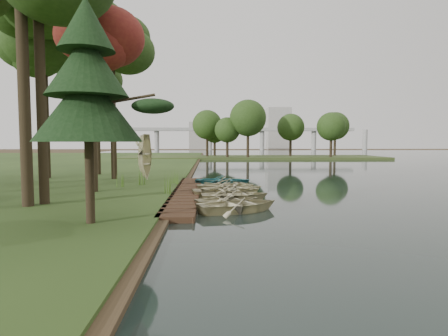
{
  "coord_description": "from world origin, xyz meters",
  "views": [
    {
      "loc": [
        -0.22,
        -22.52,
        3.25
      ],
      "look_at": [
        0.7,
        0.8,
        1.62
      ],
      "focal_mm": 30.0,
      "sensor_mm": 36.0,
      "label": 1
    }
  ],
  "objects_px": {
    "stored_rowboat": "(146,175)",
    "boardwalk": "(187,193)",
    "rowboat_0": "(239,203)",
    "pine_tree": "(87,84)",
    "rowboat_1": "(228,199)",
    "rowboat_2": "(235,194)"
  },
  "relations": [
    {
      "from": "rowboat_0",
      "to": "stored_rowboat",
      "type": "distance_m",
      "value": 13.7
    },
    {
      "from": "rowboat_0",
      "to": "rowboat_1",
      "type": "height_order",
      "value": "rowboat_0"
    },
    {
      "from": "boardwalk",
      "to": "rowboat_0",
      "type": "xyz_separation_m",
      "value": [
        2.73,
        -5.57,
        0.3
      ]
    },
    {
      "from": "stored_rowboat",
      "to": "boardwalk",
      "type": "bearing_deg",
      "value": -136.07
    },
    {
      "from": "stored_rowboat",
      "to": "pine_tree",
      "type": "bearing_deg",
      "value": -161.93
    },
    {
      "from": "boardwalk",
      "to": "rowboat_1",
      "type": "distance_m",
      "value": 4.6
    },
    {
      "from": "rowboat_0",
      "to": "rowboat_2",
      "type": "distance_m",
      "value": 3.13
    },
    {
      "from": "stored_rowboat",
      "to": "rowboat_0",
      "type": "bearing_deg",
      "value": -136.91
    },
    {
      "from": "rowboat_1",
      "to": "pine_tree",
      "type": "distance_m",
      "value": 8.73
    },
    {
      "from": "stored_rowboat",
      "to": "rowboat_1",
      "type": "bearing_deg",
      "value": -135.12
    },
    {
      "from": "boardwalk",
      "to": "pine_tree",
      "type": "bearing_deg",
      "value": -108.28
    },
    {
      "from": "pine_tree",
      "to": "stored_rowboat",
      "type": "bearing_deg",
      "value": 92.13
    },
    {
      "from": "rowboat_0",
      "to": "pine_tree",
      "type": "xyz_separation_m",
      "value": [
        -5.67,
        -3.33,
        4.84
      ]
    },
    {
      "from": "boardwalk",
      "to": "rowboat_2",
      "type": "distance_m",
      "value": 3.71
    },
    {
      "from": "rowboat_2",
      "to": "stored_rowboat",
      "type": "xyz_separation_m",
      "value": [
        -6.29,
        9.06,
        0.23
      ]
    },
    {
      "from": "rowboat_0",
      "to": "rowboat_2",
      "type": "bearing_deg",
      "value": -22.02
    },
    {
      "from": "rowboat_1",
      "to": "stored_rowboat",
      "type": "distance_m",
      "value": 12.09
    },
    {
      "from": "boardwalk",
      "to": "pine_tree",
      "type": "xyz_separation_m",
      "value": [
        -2.94,
        -8.9,
        5.14
      ]
    },
    {
      "from": "boardwalk",
      "to": "stored_rowboat",
      "type": "distance_m",
      "value": 7.51
    },
    {
      "from": "rowboat_1",
      "to": "stored_rowboat",
      "type": "xyz_separation_m",
      "value": [
        -5.85,
        10.58,
        0.27
      ]
    },
    {
      "from": "rowboat_0",
      "to": "pine_tree",
      "type": "distance_m",
      "value": 8.17
    },
    {
      "from": "rowboat_0",
      "to": "stored_rowboat",
      "type": "relative_size",
      "value": 1.1
    }
  ]
}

